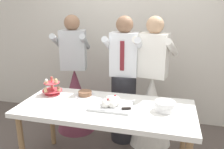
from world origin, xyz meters
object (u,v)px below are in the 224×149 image
object	(u,v)px
round_cake	(85,94)
main_cake_tray	(111,103)
cupcake_stand	(52,88)
person_groom	(124,88)
person_bride	(151,102)
dessert_table	(106,113)
plate_stack	(165,106)
person_guest	(75,92)

from	to	relation	value
round_cake	main_cake_tray	bearing A→B (deg)	-30.04
cupcake_stand	main_cake_tray	world-z (taller)	cupcake_stand
person_groom	person_bride	size ratio (longest dim) A/B	1.00
dessert_table	cupcake_stand	world-z (taller)	cupcake_stand
cupcake_stand	main_cake_tray	distance (m)	0.78
cupcake_stand	person_bride	world-z (taller)	person_bride
cupcake_stand	person_groom	size ratio (longest dim) A/B	0.14
dessert_table	plate_stack	world-z (taller)	plate_stack
plate_stack	main_cake_tray	bearing A→B (deg)	-175.16
cupcake_stand	person_groom	bearing A→B (deg)	33.09
plate_stack	person_groom	distance (m)	0.83
person_guest	round_cake	bearing A→B (deg)	-56.71
main_cake_tray	round_cake	world-z (taller)	main_cake_tray
dessert_table	main_cake_tray	distance (m)	0.13
person_guest	person_groom	bearing A→B (deg)	-8.92
dessert_table	plate_stack	bearing A→B (deg)	3.94
person_bride	person_guest	size ratio (longest dim) A/B	1.00
main_cake_tray	dessert_table	bearing A→B (deg)	176.07
person_bride	person_guest	distance (m)	1.10
main_cake_tray	person_bride	bearing A→B (deg)	62.97
plate_stack	round_cake	xyz separation A→B (m)	(-0.90, 0.17, -0.02)
person_groom	person_bride	xyz separation A→B (m)	(0.36, 0.02, -0.16)
main_cake_tray	round_cake	bearing A→B (deg)	149.96
dessert_table	person_guest	world-z (taller)	person_guest
person_bride	dessert_table	bearing A→B (deg)	-121.04
dessert_table	plate_stack	xyz separation A→B (m)	(0.59, 0.04, 0.12)
cupcake_stand	person_guest	world-z (taller)	person_guest
cupcake_stand	plate_stack	bearing A→B (deg)	-5.83
main_cake_tray	person_groom	xyz separation A→B (m)	(-0.01, 0.67, -0.07)
person_groom	plate_stack	bearing A→B (deg)	-49.09
main_cake_tray	person_groom	world-z (taller)	person_groom
person_groom	person_bride	world-z (taller)	same
plate_stack	person_guest	distance (m)	1.49
main_cake_tray	person_bride	distance (m)	0.81
dessert_table	main_cake_tray	world-z (taller)	main_cake_tray
plate_stack	cupcake_stand	bearing A→B (deg)	174.17
dessert_table	person_bride	size ratio (longest dim) A/B	1.08
dessert_table	person_groom	size ratio (longest dim) A/B	1.08
plate_stack	person_bride	xyz separation A→B (m)	(-0.18, 0.65, -0.24)
main_cake_tray	person_groom	size ratio (longest dim) A/B	0.26
cupcake_stand	round_cake	distance (m)	0.40
cupcake_stand	person_bride	size ratio (longest dim) A/B	0.14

